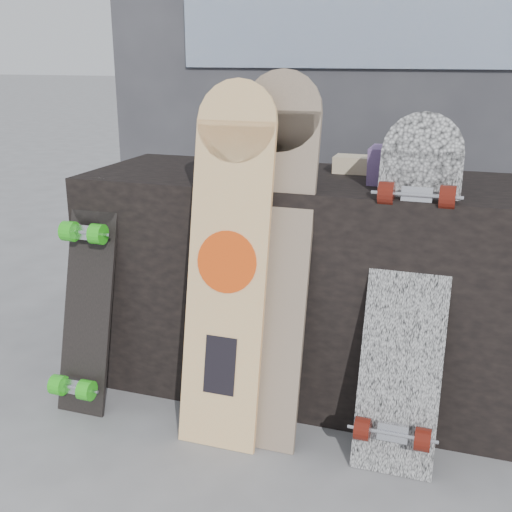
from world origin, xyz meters
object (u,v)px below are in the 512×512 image
(longboard_geisha, at_px, (228,256))
(longboard_celtic, at_px, (271,250))
(longboard_cascadia, at_px, (408,288))
(skateboard_dark, at_px, (86,296))
(vendor_table, at_px, (307,284))

(longboard_geisha, bearing_deg, longboard_celtic, 26.42)
(longboard_geisha, height_order, longboard_celtic, longboard_celtic)
(longboard_cascadia, distance_m, skateboard_dark, 1.09)
(vendor_table, xyz_separation_m, longboard_cascadia, (0.39, -0.32, 0.14))
(longboard_cascadia, relative_size, skateboard_dark, 1.30)
(vendor_table, height_order, longboard_geisha, longboard_geisha)
(vendor_table, height_order, skateboard_dark, skateboard_dark)
(vendor_table, height_order, longboard_celtic, longboard_celtic)
(longboard_celtic, bearing_deg, longboard_cascadia, 0.85)
(skateboard_dark, bearing_deg, vendor_table, 29.36)
(longboard_celtic, relative_size, longboard_cascadia, 1.12)
(longboard_geisha, distance_m, skateboard_dark, 0.57)
(longboard_geisha, relative_size, skateboard_dark, 1.42)
(longboard_cascadia, xyz_separation_m, skateboard_dark, (-1.08, -0.07, -0.13))
(vendor_table, distance_m, longboard_cascadia, 0.52)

